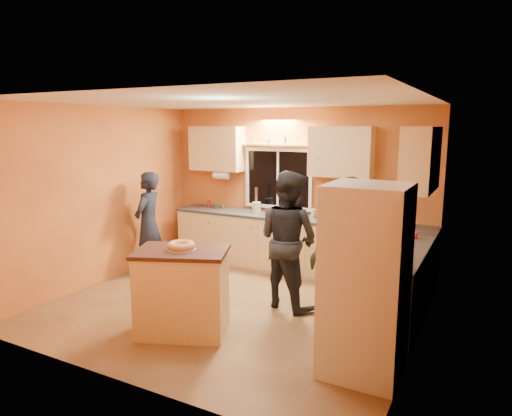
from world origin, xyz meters
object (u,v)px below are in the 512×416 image
Objects in this scene: island at (183,291)px; person_left at (148,223)px; refrigerator at (365,281)px; person_right at (347,257)px; person_center at (288,240)px.

person_left is at bearing 117.50° from island.
person_right is (-0.39, 0.73, -0.01)m from refrigerator.
person_right is at bearing 170.76° from person_center.
island is (-2.01, -0.11, -0.41)m from refrigerator.
person_center is 0.99× the size of person_right.
person_left is at bearing 159.82° from refrigerator.
refrigerator is at bearing -124.40° from person_right.
person_left is 2.51m from person_center.
person_center is (2.50, -0.23, 0.08)m from person_left.
refrigerator reaches higher than person_right.
refrigerator is 2.05m from island.
person_center is at bearing 71.58° from person_left.
person_left is 0.91× the size of person_center.
person_right is (0.90, -0.43, 0.01)m from person_center.
person_right is at bearing 5.07° from island.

